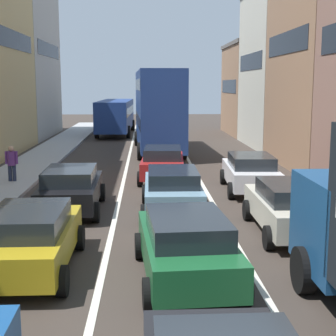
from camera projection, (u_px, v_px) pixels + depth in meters
The scene contains 13 objects.
sidewalk_left at pixel (19, 174), 23.90m from camera, with size 2.60×64.00×0.14m, color #A8A8A8.
lane_stripe_left at pixel (125, 174), 24.13m from camera, with size 0.16×60.00×0.01m, color silver.
lane_stripe_right at pixel (196, 174), 24.27m from camera, with size 0.16×60.00×0.01m, color silver.
sedan_centre_lane_second at pixel (186, 245), 10.90m from camera, with size 2.30×4.41×1.49m.
wagon_left_lane_second at pixel (30, 238), 11.41m from camera, with size 2.09×4.31×1.49m.
hatchback_centre_lane_third at pixel (173, 190), 16.67m from camera, with size 2.09×4.31×1.49m.
sedan_left_lane_third at pixel (71, 188), 16.90m from camera, with size 2.13×4.33×1.49m.
coupe_centre_lane_fourth at pixel (163, 163), 22.48m from camera, with size 2.25×4.39×1.49m.
sedan_right_lane_behind_truck at pixel (290, 206), 14.36m from camera, with size 2.10×4.32×1.49m.
wagon_right_lane_far at pixel (250, 172), 20.12m from camera, with size 2.23×4.38×1.49m.
bus_mid_queue_primary at pixel (158, 107), 31.45m from camera, with size 3.13×10.60×5.06m.
bus_far_queue_secondary at pixel (116, 114), 43.20m from camera, with size 3.01×10.56×2.90m.
pedestrian_near_kerb at pixel (12, 162), 21.55m from camera, with size 0.54×0.34×1.66m.
Camera 1 is at (-0.69, -3.83, 4.20)m, focal length 54.15 mm.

